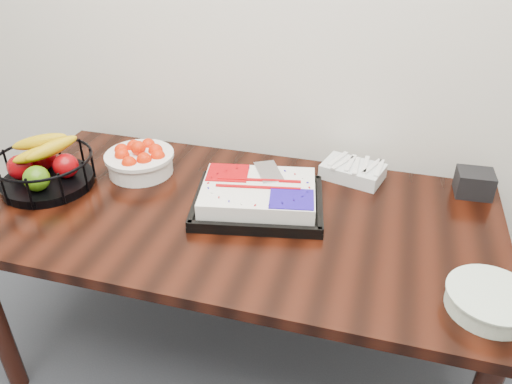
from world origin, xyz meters
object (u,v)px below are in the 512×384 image
(fruit_basket, at_px, (45,167))
(cake_tray, at_px, (258,197))
(plate_stack, at_px, (490,301))
(table, at_px, (237,232))
(tangerine_bowl, at_px, (139,156))
(napkin_box, at_px, (474,183))

(fruit_basket, bearing_deg, cake_tray, 5.28)
(cake_tray, height_order, plate_stack, cake_tray)
(cake_tray, bearing_deg, table, -142.04)
(fruit_basket, distance_m, plate_stack, 1.55)
(tangerine_bowl, bearing_deg, plate_stack, -19.02)
(tangerine_bowl, relative_size, fruit_basket, 0.75)
(tangerine_bowl, distance_m, plate_stack, 1.32)
(cake_tray, height_order, napkin_box, cake_tray)
(tangerine_bowl, height_order, napkin_box, tangerine_bowl)
(plate_stack, relative_size, napkin_box, 1.86)
(plate_stack, height_order, napkin_box, napkin_box)
(table, xyz_separation_m, cake_tray, (0.06, 0.05, 0.13))
(fruit_basket, xyz_separation_m, plate_stack, (1.53, -0.24, -0.05))
(fruit_basket, relative_size, napkin_box, 2.80)
(napkin_box, bearing_deg, plate_stack, -90.61)
(tangerine_bowl, distance_m, napkin_box, 1.26)
(napkin_box, bearing_deg, fruit_basket, -166.36)
(cake_tray, bearing_deg, napkin_box, 22.16)
(cake_tray, distance_m, tangerine_bowl, 0.53)
(cake_tray, relative_size, fruit_basket, 1.42)
(napkin_box, bearing_deg, table, -156.37)
(cake_tray, height_order, fruit_basket, fruit_basket)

